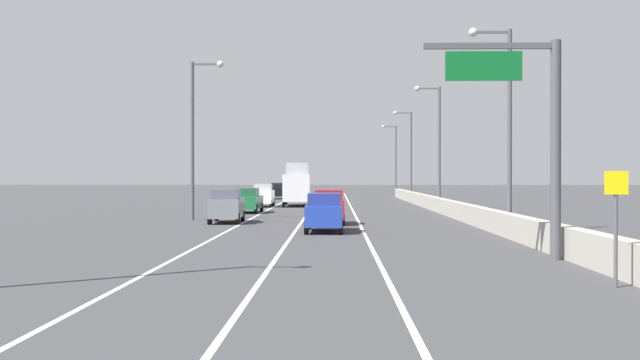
# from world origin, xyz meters

# --- Properties ---
(ground_plane) EXTENTS (320.00, 320.00, 0.00)m
(ground_plane) POSITION_xyz_m (0.00, 64.00, 0.00)
(ground_plane) COLOR #38383A
(lane_stripe_left) EXTENTS (0.16, 130.00, 0.00)m
(lane_stripe_left) POSITION_xyz_m (-5.50, 55.00, 0.00)
(lane_stripe_left) COLOR silver
(lane_stripe_left) RESTS_ON ground_plane
(lane_stripe_center) EXTENTS (0.16, 130.00, 0.00)m
(lane_stripe_center) POSITION_xyz_m (-2.00, 55.00, 0.00)
(lane_stripe_center) COLOR silver
(lane_stripe_center) RESTS_ON ground_plane
(lane_stripe_right) EXTENTS (0.16, 130.00, 0.00)m
(lane_stripe_right) POSITION_xyz_m (1.50, 55.00, 0.00)
(lane_stripe_right) COLOR silver
(lane_stripe_right) RESTS_ON ground_plane
(jersey_barrier_right) EXTENTS (0.60, 120.00, 1.10)m
(jersey_barrier_right) POSITION_xyz_m (8.17, 40.00, 0.55)
(jersey_barrier_right) COLOR #9E998E
(jersey_barrier_right) RESTS_ON ground_plane
(overhead_sign_gantry) EXTENTS (4.68, 0.36, 7.50)m
(overhead_sign_gantry) POSITION_xyz_m (6.83, 23.73, 4.73)
(overhead_sign_gantry) COLOR #47474C
(overhead_sign_gantry) RESTS_ON ground_plane
(speed_advisory_sign) EXTENTS (0.60, 0.11, 3.00)m
(speed_advisory_sign) POSITION_xyz_m (7.27, 17.06, 1.76)
(speed_advisory_sign) COLOR #4C4C51
(speed_advisory_sign) RESTS_ON ground_plane
(lamp_post_right_second) EXTENTS (2.14, 0.44, 10.18)m
(lamp_post_right_second) POSITION_xyz_m (8.43, 36.05, 5.84)
(lamp_post_right_second) COLOR #4C4C51
(lamp_post_right_second) RESTS_ON ground_plane
(lamp_post_right_third) EXTENTS (2.14, 0.44, 10.18)m
(lamp_post_right_third) POSITION_xyz_m (8.33, 61.79, 5.84)
(lamp_post_right_third) COLOR #4C4C51
(lamp_post_right_third) RESTS_ON ground_plane
(lamp_post_right_fourth) EXTENTS (2.14, 0.44, 10.18)m
(lamp_post_right_fourth) POSITION_xyz_m (8.48, 87.54, 5.84)
(lamp_post_right_fourth) COLOR #4C4C51
(lamp_post_right_fourth) RESTS_ON ground_plane
(lamp_post_right_fifth) EXTENTS (2.14, 0.44, 10.18)m
(lamp_post_right_fifth) POSITION_xyz_m (8.71, 113.28, 5.84)
(lamp_post_right_fifth) COLOR #4C4C51
(lamp_post_right_fifth) RESTS_ON ground_plane
(lamp_post_left_mid) EXTENTS (2.14, 0.44, 10.18)m
(lamp_post_left_mid) POSITION_xyz_m (-8.82, 47.20, 5.84)
(lamp_post_left_mid) COLOR #4C4C51
(lamp_post_left_mid) RESTS_ON ground_plane
(car_white_0) EXTENTS (1.84, 4.53, 2.07)m
(car_white_0) POSITION_xyz_m (-6.44, 68.58, 1.03)
(car_white_0) COLOR white
(car_white_0) RESTS_ON ground_plane
(car_blue_1) EXTENTS (1.94, 4.59, 1.98)m
(car_blue_1) POSITION_xyz_m (-0.49, 36.85, 0.99)
(car_blue_1) COLOR #1E389E
(car_blue_1) RESTS_ON ground_plane
(car_red_2) EXTENTS (1.86, 4.06, 2.02)m
(car_red_2) POSITION_xyz_m (-0.31, 43.20, 1.00)
(car_red_2) COLOR red
(car_red_2) RESTS_ON ground_plane
(car_green_3) EXTENTS (2.01, 4.68, 1.89)m
(car_green_3) POSITION_xyz_m (-6.61, 57.05, 0.94)
(car_green_3) COLOR #196033
(car_green_3) RESTS_ON ground_plane
(car_black_4) EXTENTS (1.92, 4.56, 1.92)m
(car_black_4) POSITION_xyz_m (-6.73, 92.03, 0.96)
(car_black_4) COLOR black
(car_black_4) RESTS_ON ground_plane
(car_gray_5) EXTENTS (1.98, 4.43, 2.05)m
(car_gray_5) POSITION_xyz_m (-6.49, 44.37, 1.02)
(car_gray_5) COLOR slate
(car_gray_5) RESTS_ON ground_plane
(box_truck) EXTENTS (2.65, 7.91, 4.04)m
(box_truck) POSITION_xyz_m (-3.48, 70.46, 1.84)
(box_truck) COLOR silver
(box_truck) RESTS_ON ground_plane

